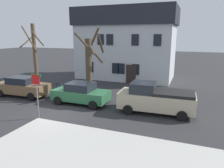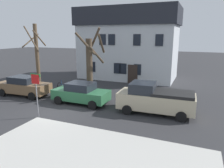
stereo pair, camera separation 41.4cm
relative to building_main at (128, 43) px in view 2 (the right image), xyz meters
The scene contains 9 objects.
ground_plane 14.41m from the building_main, 93.15° to the right, with size 120.00×120.00×0.00m, color #2D2D30.
building_main is the anchor object (origin of this frame).
tree_bare_near 10.98m from the building_main, 129.08° to the right, with size 2.10×2.07×6.39m.
tree_bare_mid 9.32m from the building_main, 92.58° to the right, with size 2.21×2.51×5.98m.
car_brown_sedan 13.34m from the building_main, 118.03° to the right, with size 4.87×2.24×1.74m.
car_green_sedan 11.87m from the building_main, 90.86° to the right, with size 4.45×2.12×1.69m.
pickup_truck_beige 12.96m from the building_main, 63.11° to the right, with size 5.27×2.46×2.11m.
street_sign_pole 15.25m from the building_main, 94.74° to the right, with size 0.76×0.07×2.94m.
bicycle_leaning 10.20m from the building_main, 114.47° to the right, with size 1.69×0.56×1.03m.
Camera 2 is at (8.98, -11.44, 5.37)m, focal length 33.64 mm.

